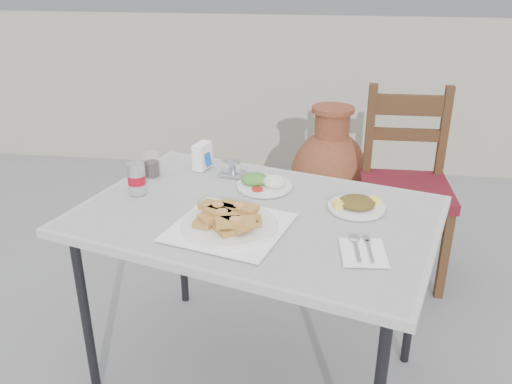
# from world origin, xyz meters

# --- Properties ---
(ground) EXTENTS (80.00, 80.00, 0.00)m
(ground) POSITION_xyz_m (0.00, 0.00, 0.00)
(ground) COLOR slate
(ground) RESTS_ON ground
(cafe_table) EXTENTS (1.49, 1.20, 0.79)m
(cafe_table) POSITION_xyz_m (0.07, -0.07, 0.73)
(cafe_table) COLOR black
(cafe_table) RESTS_ON ground
(pide_plate) EXTENTS (0.46, 0.46, 0.08)m
(pide_plate) POSITION_xyz_m (-0.00, -0.21, 0.82)
(pide_plate) COLOR white
(pide_plate) RESTS_ON cafe_table
(salad_rice_plate) EXTENTS (0.23, 0.23, 0.06)m
(salad_rice_plate) POSITION_xyz_m (0.07, 0.15, 0.81)
(salad_rice_plate) COLOR white
(salad_rice_plate) RESTS_ON cafe_table
(salad_chopped_plate) EXTENTS (0.21, 0.21, 0.05)m
(salad_chopped_plate) POSITION_xyz_m (0.44, -0.00, 0.80)
(salad_chopped_plate) COLOR white
(salad_chopped_plate) RESTS_ON cafe_table
(soda_can) EXTENTS (0.07, 0.07, 0.13)m
(soda_can) POSITION_xyz_m (-0.42, 0.03, 0.85)
(soda_can) COLOR silver
(soda_can) RESTS_ON cafe_table
(cola_glass) EXTENTS (0.07, 0.07, 0.10)m
(cola_glass) POSITION_xyz_m (-0.42, 0.22, 0.83)
(cola_glass) COLOR white
(cola_glass) RESTS_ON cafe_table
(napkin_holder) EXTENTS (0.08, 0.11, 0.12)m
(napkin_holder) POSITION_xyz_m (-0.22, 0.32, 0.84)
(napkin_holder) COLOR white
(napkin_holder) RESTS_ON cafe_table
(condiment_caddy) EXTENTS (0.11, 0.10, 0.07)m
(condiment_caddy) POSITION_xyz_m (-0.08, 0.26, 0.81)
(condiment_caddy) COLOR silver
(condiment_caddy) RESTS_ON cafe_table
(cutlery_napkin) EXTENTS (0.16, 0.20, 0.01)m
(cutlery_napkin) POSITION_xyz_m (0.45, -0.31, 0.79)
(cutlery_napkin) COLOR white
(cutlery_napkin) RESTS_ON cafe_table
(chair) EXTENTS (0.46, 0.46, 1.03)m
(chair) POSITION_xyz_m (0.74, 0.87, 0.53)
(chair) COLOR #351C0E
(chair) RESTS_ON ground
(terracotta_urn) EXTENTS (0.48, 0.48, 0.84)m
(terracotta_urn) POSITION_xyz_m (0.35, 1.23, 0.39)
(terracotta_urn) COLOR brown
(terracotta_urn) RESTS_ON ground
(back_wall) EXTENTS (6.00, 0.25, 1.20)m
(back_wall) POSITION_xyz_m (0.00, 2.50, 0.60)
(back_wall) COLOR gray
(back_wall) RESTS_ON ground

